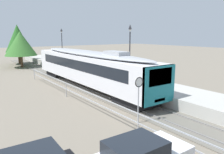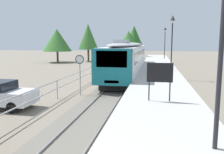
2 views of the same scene
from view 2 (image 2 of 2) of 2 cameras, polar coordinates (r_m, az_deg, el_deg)
ground_plane at (r=25.14m, az=-3.35°, el=-0.02°), size 160.00×160.00×0.00m
track_rails at (r=24.60m, az=3.45°, el=-0.12°), size 3.20×60.00×0.14m
commuter_train at (r=25.49m, az=3.79°, el=4.94°), size 2.82×19.39×3.74m
station_platform at (r=24.38m, az=11.06°, el=0.65°), size 3.90×60.00×0.90m
platform_lamp_near_end at (r=6.48m, az=25.47°, el=16.33°), size 0.34×0.34×5.35m
platform_lamp_mid_platform at (r=24.18m, az=14.31°, el=10.40°), size 0.34×0.34×5.35m
platform_lamp_far_end at (r=42.06m, az=12.65°, el=9.45°), size 0.34×0.34×5.35m
platform_notice_board at (r=11.21m, az=11.45°, el=0.74°), size 1.20×0.08×1.80m
speed_limit_sign at (r=16.29m, az=-7.78°, el=2.92°), size 0.61×0.10×2.81m
carpark_fence at (r=15.70m, az=-13.10°, el=-1.91°), size 0.06×36.06×1.25m
tree_behind_carpark at (r=47.84m, az=5.32°, el=9.34°), size 4.27×4.27×6.94m
tree_behind_station_far at (r=44.93m, az=-13.10°, el=8.64°), size 5.31×5.31×6.11m
tree_distant_left at (r=46.19m, az=-5.77°, el=9.65°), size 3.82×3.82×7.19m
tree_distant_centre at (r=43.60m, az=3.98°, el=8.52°), size 4.94×4.94×5.74m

